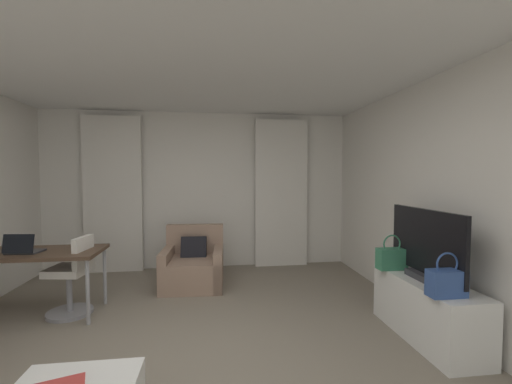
# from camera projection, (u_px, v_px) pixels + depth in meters

# --- Properties ---
(ground_plane) EXTENTS (12.00, 12.00, 0.00)m
(ground_plane) POSITION_uv_depth(u_px,v_px,m) (189.00, 369.00, 2.65)
(ground_plane) COLOR gray
(wall_window) EXTENTS (5.12, 0.06, 2.60)m
(wall_window) POSITION_uv_depth(u_px,v_px,m) (200.00, 190.00, 5.58)
(wall_window) COLOR silver
(wall_window) RESTS_ON ground
(wall_right) EXTENTS (0.06, 6.12, 2.60)m
(wall_right) POSITION_uv_depth(u_px,v_px,m) (477.00, 205.00, 2.93)
(wall_right) COLOR silver
(wall_right) RESTS_ON ground
(ceiling) EXTENTS (5.12, 6.12, 0.06)m
(ceiling) POSITION_uv_depth(u_px,v_px,m) (185.00, 35.00, 2.52)
(ceiling) COLOR white
(ceiling) RESTS_ON wall_left
(curtain_left_panel) EXTENTS (0.90, 0.06, 2.50)m
(curtain_left_panel) POSITION_uv_depth(u_px,v_px,m) (113.00, 195.00, 5.27)
(curtain_left_panel) COLOR silver
(curtain_left_panel) RESTS_ON ground
(curtain_right_panel) EXTENTS (0.90, 0.06, 2.50)m
(curtain_right_panel) POSITION_uv_depth(u_px,v_px,m) (281.00, 193.00, 5.64)
(curtain_right_panel) COLOR silver
(curtain_right_panel) RESTS_ON ground
(armchair) EXTENTS (0.87, 0.85, 0.83)m
(armchair) POSITION_uv_depth(u_px,v_px,m) (193.00, 266.00, 4.66)
(armchair) COLOR #997A66
(armchair) RESTS_ON ground
(desk) EXTENTS (1.49, 0.66, 0.73)m
(desk) POSITION_uv_depth(u_px,v_px,m) (29.00, 257.00, 3.60)
(desk) COLOR #4C3828
(desk) RESTS_ON ground
(desk_chair) EXTENTS (0.48, 0.48, 0.88)m
(desk_chair) POSITION_uv_depth(u_px,v_px,m) (73.00, 280.00, 3.69)
(desk_chair) COLOR gray
(desk_chair) RESTS_ON ground
(laptop) EXTENTS (0.35, 0.28, 0.22)m
(laptop) POSITION_uv_depth(u_px,v_px,m) (23.00, 249.00, 3.52)
(laptop) COLOR #2D2D33
(laptop) RESTS_ON desk
(tv_console) EXTENTS (0.45, 1.20, 0.57)m
(tv_console) POSITION_uv_depth(u_px,v_px,m) (427.00, 309.00, 3.14)
(tv_console) COLOR white
(tv_console) RESTS_ON ground
(tv_flatscreen) EXTENTS (0.20, 1.05, 0.67)m
(tv_flatscreen) POSITION_uv_depth(u_px,v_px,m) (426.00, 246.00, 3.15)
(tv_flatscreen) COLOR #333338
(tv_flatscreen) RESTS_ON tv_console
(handbag_primary) EXTENTS (0.30, 0.14, 0.37)m
(handbag_primary) POSITION_uv_depth(u_px,v_px,m) (392.00, 258.00, 3.49)
(handbag_primary) COLOR #387F5B
(handbag_primary) RESTS_ON tv_console
(handbag_secondary) EXTENTS (0.30, 0.14, 0.37)m
(handbag_secondary) POSITION_uv_depth(u_px,v_px,m) (447.00, 282.00, 2.71)
(handbag_secondary) COLOR #335193
(handbag_secondary) RESTS_ON tv_console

